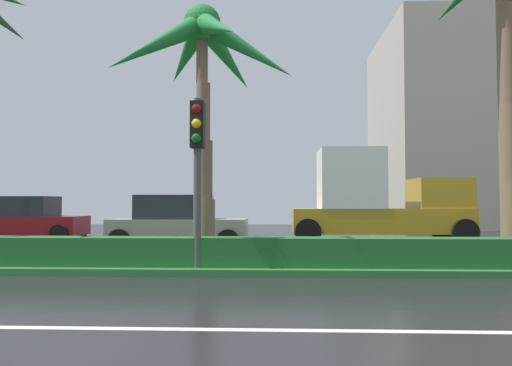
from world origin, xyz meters
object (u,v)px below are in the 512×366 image
(palm_tree_centre, at_px, (201,57))
(car_in_traffic_second, at_px, (26,220))
(palm_tree_centre_right, at_px, (504,9))
(car_in_traffic_third, at_px, (178,223))
(box_truck_lead, at_px, (377,201))
(traffic_signal_median_right, at_px, (197,150))

(palm_tree_centre, bearing_deg, car_in_traffic_second, 138.58)
(palm_tree_centre, xyz_separation_m, palm_tree_centre_right, (7.17, -0.20, 0.98))
(palm_tree_centre, height_order, car_in_traffic_third, palm_tree_centre)
(car_in_traffic_third, relative_size, box_truck_lead, 0.67)
(traffic_signal_median_right, xyz_separation_m, car_in_traffic_third, (-1.53, 5.67, -1.72))
(box_truck_lead, bearing_deg, palm_tree_centre_right, -77.00)
(car_in_traffic_second, relative_size, car_in_traffic_third, 1.00)
(traffic_signal_median_right, bearing_deg, palm_tree_centre_right, 12.58)
(traffic_signal_median_right, bearing_deg, car_in_traffic_second, 132.85)
(palm_tree_centre, bearing_deg, car_in_traffic_third, 108.60)
(palm_tree_centre, bearing_deg, box_truck_lead, 50.51)
(traffic_signal_median_right, distance_m, car_in_traffic_third, 6.12)
(palm_tree_centre, height_order, car_in_traffic_second, palm_tree_centre)
(car_in_traffic_third, bearing_deg, palm_tree_centre_right, -25.90)
(palm_tree_centre, relative_size, traffic_signal_median_right, 1.77)
(traffic_signal_median_right, height_order, car_in_traffic_second, traffic_signal_median_right)
(car_in_traffic_second, bearing_deg, box_truck_lead, -0.52)
(palm_tree_centre_right, xyz_separation_m, traffic_signal_median_right, (-6.96, -1.55, -3.46))
(palm_tree_centre_right, distance_m, box_truck_lead, 8.41)
(car_in_traffic_second, bearing_deg, palm_tree_centre_right, -25.31)
(palm_tree_centre_right, distance_m, car_in_traffic_second, 17.34)
(palm_tree_centre, height_order, box_truck_lead, palm_tree_centre)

